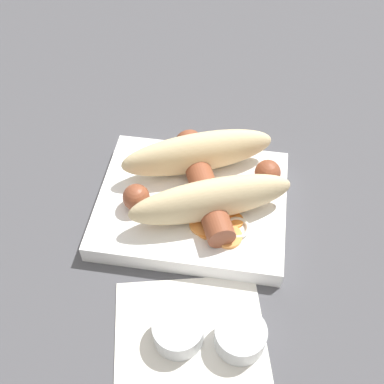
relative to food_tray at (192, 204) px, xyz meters
The scene contains 8 objects.
ground_plane 0.01m from the food_tray, ahead, with size 3.00×3.00×0.00m, color #4C4C51.
food_tray is the anchor object (origin of this frame).
bread_roll 0.04m from the food_tray, 50.48° to the left, with size 0.21×0.17×0.05m.
sausage 0.03m from the food_tray, 35.02° to the left, with size 0.17×0.15×0.03m.
pickled_veggies 0.05m from the food_tray, 44.13° to the right, with size 0.07×0.07×0.00m.
napkin 0.17m from the food_tray, 81.65° to the right, with size 0.18×0.18×0.00m.
condiment_cup_near 0.16m from the food_tray, 86.07° to the right, with size 0.05×0.05×0.03m.
condiment_cup_far 0.17m from the food_tray, 65.58° to the right, with size 0.05×0.05×0.03m.
Camera 1 is at (0.05, -0.34, 0.45)m, focal length 45.00 mm.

